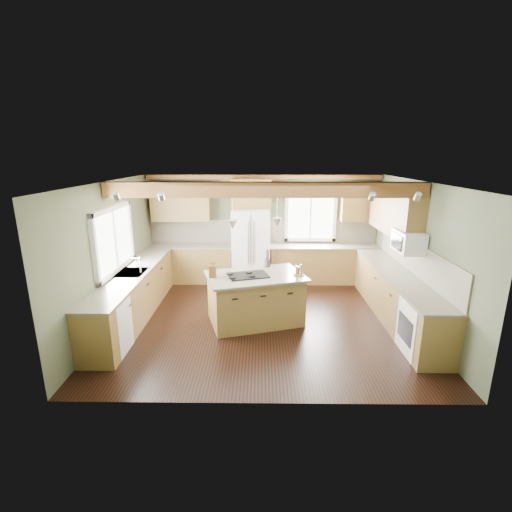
{
  "coord_description": "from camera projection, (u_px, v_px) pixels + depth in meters",
  "views": [
    {
      "loc": [
        -0.07,
        -6.55,
        3.07
      ],
      "look_at": [
        -0.16,
        0.3,
        1.17
      ],
      "focal_mm": 26.0,
      "sensor_mm": 36.0,
      "label": 1
    }
  ],
  "objects": [
    {
      "name": "backsplash_right",
      "position": [
        415.0,
        258.0,
        6.82
      ],
      "size": [
        0.03,
        3.7,
        0.58
      ],
      "primitive_type": "cube",
      "color": "brown",
      "rests_on": "wall_right"
    },
    {
      "name": "counter_right",
      "position": [
        398.0,
        274.0,
        6.9
      ],
      "size": [
        0.64,
        3.74,
        0.04
      ],
      "primitive_type": "cube",
      "color": "#443E32",
      "rests_on": "base_cab_right"
    },
    {
      "name": "oven",
      "position": [
        424.0,
        329.0,
        5.78
      ],
      "size": [
        0.6,
        0.72,
        0.84
      ],
      "primitive_type": "cube",
      "color": "white",
      "rests_on": "floor"
    },
    {
      "name": "upper_cab_over_fridge",
      "position": [
        251.0,
        194.0,
        8.8
      ],
      "size": [
        0.96,
        0.35,
        0.7
      ],
      "primitive_type": "cube",
      "color": "brown",
      "rests_on": "wall_back"
    },
    {
      "name": "floor",
      "position": [
        264.0,
        319.0,
        7.13
      ],
      "size": [
        5.6,
        5.6,
        0.0
      ],
      "primitive_type": "plane",
      "color": "black",
      "rests_on": "ground"
    },
    {
      "name": "base_cab_back_right",
      "position": [
        324.0,
        264.0,
        9.11
      ],
      "size": [
        2.62,
        0.6,
        0.88
      ],
      "primitive_type": "cube",
      "color": "brown",
      "rests_on": "floor"
    },
    {
      "name": "microwave",
      "position": [
        408.0,
        242.0,
        6.63
      ],
      "size": [
        0.4,
        0.7,
        0.38
      ],
      "primitive_type": "cube",
      "color": "white",
      "rests_on": "wall_right"
    },
    {
      "name": "base_cab_right",
      "position": [
        396.0,
        297.0,
        7.03
      ],
      "size": [
        0.6,
        3.7,
        0.88
      ],
      "primitive_type": "cube",
      "color": "brown",
      "rests_on": "floor"
    },
    {
      "name": "cooktop",
      "position": [
        248.0,
        275.0,
        6.75
      ],
      "size": [
        0.81,
        0.65,
        0.02
      ],
      "primitive_type": "cube",
      "rotation": [
        0.0,
        0.0,
        0.29
      ],
      "color": "black",
      "rests_on": "island_top"
    },
    {
      "name": "window_left",
      "position": [
        113.0,
        239.0,
        6.79
      ],
      "size": [
        0.04,
        1.6,
        1.05
      ],
      "primitive_type": "cube",
      "color": "white",
      "rests_on": "wall_left"
    },
    {
      "name": "island_top",
      "position": [
        255.0,
        276.0,
        6.8
      ],
      "size": [
        1.99,
        1.56,
        0.04
      ],
      "primitive_type": "cube",
      "rotation": [
        0.0,
        0.0,
        0.29
      ],
      "color": "#443E32",
      "rests_on": "island"
    },
    {
      "name": "knife_block",
      "position": [
        213.0,
        271.0,
        6.64
      ],
      "size": [
        0.14,
        0.11,
        0.22
      ],
      "primitive_type": "cube",
      "rotation": [
        0.0,
        0.0,
        0.1
      ],
      "color": "brown",
      "rests_on": "island_top"
    },
    {
      "name": "soffit_trim",
      "position": [
        264.0,
        177.0,
        8.76
      ],
      "size": [
        5.55,
        0.2,
        0.1
      ],
      "primitive_type": "cube",
      "color": "brown",
      "rests_on": "ceiling"
    },
    {
      "name": "base_cab_left",
      "position": [
        134.0,
        296.0,
        7.09
      ],
      "size": [
        0.6,
        3.7,
        0.88
      ],
      "primitive_type": "cube",
      "color": "brown",
      "rests_on": "floor"
    },
    {
      "name": "upper_cab_back_corner",
      "position": [
        360.0,
        202.0,
        8.82
      ],
      "size": [
        0.9,
        0.35,
        0.9
      ],
      "primitive_type": "cube",
      "color": "brown",
      "rests_on": "wall_back"
    },
    {
      "name": "refrigerator",
      "position": [
        251.0,
        247.0,
        8.93
      ],
      "size": [
        0.9,
        0.74,
        1.8
      ],
      "primitive_type": "cube",
      "color": "white",
      "rests_on": "floor"
    },
    {
      "name": "ceiling_beam",
      "position": [
        265.0,
        190.0,
        6.38
      ],
      "size": [
        5.55,
        0.26,
        0.26
      ],
      "primitive_type": "cube",
      "color": "brown",
      "rests_on": "ceiling"
    },
    {
      "name": "dishwasher",
      "position": [
        107.0,
        327.0,
        5.84
      ],
      "size": [
        0.6,
        0.6,
        0.84
      ],
      "primitive_type": "cube",
      "color": "white",
      "rests_on": "floor"
    },
    {
      "name": "island",
      "position": [
        255.0,
        299.0,
        6.92
      ],
      "size": [
        1.85,
        1.42,
        0.88
      ],
      "primitive_type": "cube",
      "rotation": [
        0.0,
        0.0,
        0.29
      ],
      "color": "brown",
      "rests_on": "floor"
    },
    {
      "name": "upper_cab_right",
      "position": [
        395.0,
        211.0,
        7.44
      ],
      "size": [
        0.35,
        2.2,
        0.9
      ],
      "primitive_type": "cube",
      "color": "brown",
      "rests_on": "wall_right"
    },
    {
      "name": "counter_left",
      "position": [
        132.0,
        273.0,
        6.96
      ],
      "size": [
        0.64,
        3.74,
        0.04
      ],
      "primitive_type": "cube",
      "color": "#443E32",
      "rests_on": "base_cab_left"
    },
    {
      "name": "backsplash_back",
      "position": [
        263.0,
        231.0,
        9.2
      ],
      "size": [
        5.58,
        0.03,
        0.58
      ],
      "primitive_type": "cube",
      "color": "brown",
      "rests_on": "wall_back"
    },
    {
      "name": "utensil_crock",
      "position": [
        267.0,
        263.0,
        7.29
      ],
      "size": [
        0.12,
        0.12,
        0.16
      ],
      "primitive_type": "cylinder",
      "rotation": [
        0.0,
        0.0,
        -0.02
      ],
      "color": "#464038",
      "rests_on": "island_top"
    },
    {
      "name": "wall_left",
      "position": [
        112.0,
        253.0,
        6.81
      ],
      "size": [
        0.0,
        5.0,
        5.0
      ],
      "primitive_type": "plane",
      "rotation": [
        1.57,
        0.0,
        1.57
      ],
      "color": "#4B563D",
      "rests_on": "ground"
    },
    {
      "name": "sink",
      "position": [
        132.0,
        273.0,
        6.96
      ],
      "size": [
        0.5,
        0.65,
        0.03
      ],
      "primitive_type": "cube",
      "color": "#262628",
      "rests_on": "counter_left"
    },
    {
      "name": "faucet",
      "position": [
        140.0,
        266.0,
        6.92
      ],
      "size": [
        0.02,
        0.02,
        0.28
      ],
      "primitive_type": "cylinder",
      "color": "#B2B2B7",
      "rests_on": "sink"
    },
    {
      "name": "wall_back",
      "position": [
        263.0,
        228.0,
        9.19
      ],
      "size": [
        5.6,
        0.0,
        5.6
      ],
      "primitive_type": "plane",
      "rotation": [
        1.57,
        0.0,
        0.0
      ],
      "color": "#4B563D",
      "rests_on": "ground"
    },
    {
      "name": "base_cab_back_left",
      "position": [
        191.0,
        264.0,
        9.15
      ],
      "size": [
        2.02,
        0.6,
        0.88
      ],
      "primitive_type": "cube",
      "color": "brown",
      "rests_on": "floor"
    },
    {
      "name": "counter_back_right",
      "position": [
        325.0,
        246.0,
        8.99
      ],
      "size": [
        2.66,
        0.64,
        0.04
      ],
      "primitive_type": "cube",
      "color": "#443E32",
      "rests_on": "base_cab_back_right"
    },
    {
      "name": "upper_cab_back_left",
      "position": [
        181.0,
        202.0,
        8.87
      ],
      "size": [
        1.4,
        0.35,
        0.9
      ],
      "primitive_type": "cube",
      "color": "brown",
      "rests_on": "wall_back"
    },
    {
      "name": "pendant_left",
      "position": [
        233.0,
        225.0,
        6.43
      ],
      "size": [
        0.18,
        0.18,
        0.16
      ],
      "primitive_type": "cone",
      "rotation": [
        3.14,
        0.0,
        0.0
      ],
      "color": "#B2B2B7",
      "rests_on": "ceiling"
    },
    {
      "name": "counter_back_left",
      "position": [
        190.0,
        246.0,
        9.03
      ],
      "size": [
        2.06,
        0.64,
        0.04
      ],
      "primitive_type": "cube",
      "color": "#443E32",
      "rests_on": "base_cab_back_left"
    },
    {
      "name": "wall_right",
      "position": [
        418.0,
        254.0,
        6.75
      ],
      "size": [
        0.0,
        5.0,
        5.0
      ],
      "primitive_type": "plane",
      "rotation": [
        1.57,
        0.0,
        -1.57
      ],
      "color": "#4B563D",
      "rests_on": "ground"
    },
    {
      "name": "pendant_right",
      "position": [
        277.0,
        222.0,
        6.64
      ],
      "size": [
        0.18,
        0.18,
        0.16
      ],
      "primitive_type": "cone",
      "rotation": [
        3.14,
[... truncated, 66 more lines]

